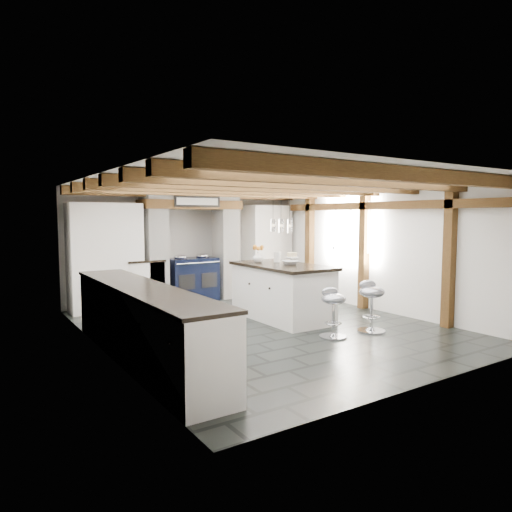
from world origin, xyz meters
TOP-DOWN VIEW (x-y plane):
  - ground at (0.00, 0.00)m, footprint 6.00×6.00m
  - room_shell at (-0.61, 1.42)m, footprint 6.00×6.03m
  - range_cooker at (0.00, 2.68)m, footprint 1.00×0.63m
  - kitchen_island at (0.57, 0.32)m, footprint 1.00×1.91m
  - bar_stool_near at (1.19, -1.14)m, footprint 0.51×0.51m
  - bar_stool_far at (0.47, -1.07)m, footprint 0.46×0.46m

SIDE VIEW (x-z plane):
  - ground at x=0.00m, z-range 0.00..0.00m
  - bar_stool_far at x=0.47m, z-range 0.09..0.82m
  - range_cooker at x=0.00m, z-range -0.03..0.96m
  - kitchen_island at x=0.57m, z-range -0.15..1.11m
  - bar_stool_near at x=1.19m, z-range 0.09..0.88m
  - room_shell at x=-0.61m, z-range -1.93..4.07m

